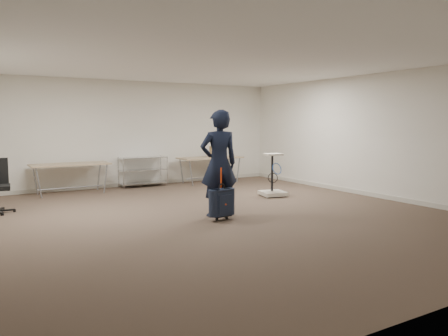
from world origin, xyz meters
TOP-DOWN VIEW (x-y plane):
  - ground at (0.00, 0.00)m, footprint 9.00×9.00m
  - room_shell at (0.00, 1.38)m, footprint 8.00×9.00m
  - folding_table_left at (-1.90, 3.95)m, footprint 1.80×0.75m
  - folding_table_right at (1.90, 3.95)m, footprint 1.80×0.75m
  - wire_shelf at (0.00, 4.20)m, footprint 1.22×0.47m
  - person at (-0.08, 0.01)m, footprint 0.77×0.56m
  - suitcase at (-0.22, -0.33)m, footprint 0.36×0.24m
  - equipment_cart at (2.08, 1.25)m, footprint 0.64×0.64m
  - cardboard_box at (2.09, 3.87)m, footprint 0.48×0.42m

SIDE VIEW (x-z plane):
  - ground at x=0.00m, z-range 0.00..0.00m
  - room_shell at x=0.00m, z-range -4.45..4.55m
  - equipment_cart at x=2.08m, z-range -0.24..0.76m
  - suitcase at x=-0.22m, z-range -0.15..0.78m
  - wire_shelf at x=0.00m, z-range 0.04..0.84m
  - folding_table_left at x=-1.90m, z-range 0.31..1.04m
  - folding_table_right at x=1.90m, z-range 0.31..1.04m
  - cardboard_box at x=2.09m, z-range 0.73..1.03m
  - person at x=-0.08m, z-range 0.00..1.93m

